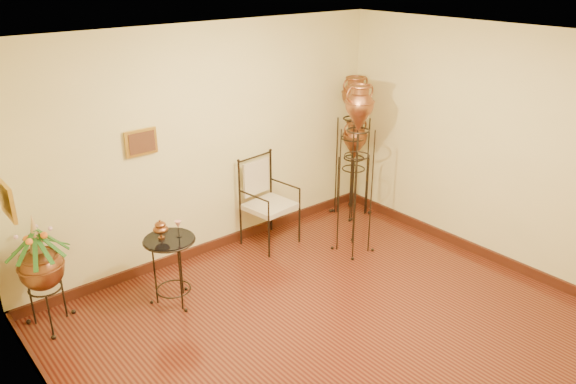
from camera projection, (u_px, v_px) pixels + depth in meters
ground at (353, 343)px, 5.42m from camera, size 5.00×5.00×0.00m
room_shell at (361, 176)px, 4.75m from camera, size 5.02×5.02×2.81m
amphora_tall at (356, 170)px, 6.73m from camera, size 0.46×0.46×2.14m
amphora_mid at (353, 147)px, 7.80m from camera, size 0.49×0.49×2.01m
amphora_short at (354, 168)px, 7.94m from camera, size 0.55×0.55×1.40m
planter_urn at (41, 264)px, 5.42m from camera, size 0.78×0.78×1.26m
armchair at (270, 202)px, 7.11m from camera, size 0.71×0.68×1.15m
side_table at (172, 269)px, 5.92m from camera, size 0.69×0.69×0.97m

